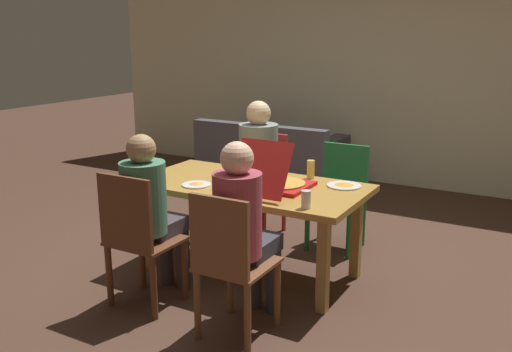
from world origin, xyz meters
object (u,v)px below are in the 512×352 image
dining_table (250,194)px  plate_0 (344,185)px  drinking_glass_1 (232,165)px  chair_0 (263,180)px  plate_1 (196,184)px  person_2 (150,205)px  chair_1 (230,262)px  drinking_glass_2 (311,169)px  chair_3 (340,192)px  person_1 (243,222)px  chair_2 (137,237)px  couch (270,160)px  person_0 (256,158)px  pizza_box_0 (278,182)px  drinking_glass_0 (306,199)px

dining_table → plate_0: size_ratio=6.87×
drinking_glass_1 → chair_0: bearing=94.8°
plate_1 → drinking_glass_1: 0.50m
person_2 → plate_1: bearing=84.5°
chair_1 → drinking_glass_2: 1.33m
person_2 → chair_3: person_2 is taller
drinking_glass_2 → person_1: bearing=-87.4°
dining_table → chair_0: (-0.37, 0.89, -0.14)m
person_1 → chair_3: size_ratio=1.37×
dining_table → chair_1: 1.01m
chair_0 → chair_2: (0.00, -1.77, 0.01)m
dining_table → couch: size_ratio=1.00×
person_2 → drinking_glass_2: person_2 is taller
dining_table → drinking_glass_2: drinking_glass_2 is taller
person_0 → chair_0: bearing=90.0°
dining_table → chair_2: bearing=-112.6°
pizza_box_0 → drinking_glass_0: size_ratio=5.09×
drinking_glass_2 → pizza_box_0: bearing=-101.3°
person_2 → pizza_box_0: person_2 is taller
person_2 → pizza_box_0: size_ratio=1.95×
plate_1 → drinking_glass_2: drinking_glass_2 is taller
drinking_glass_1 → drinking_glass_2: size_ratio=0.80×
plate_1 → pizza_box_0: bearing=19.9°
chair_0 → person_0: 0.27m
chair_1 → chair_2: chair_2 is taller
pizza_box_0 → chair_2: bearing=-126.7°
chair_1 → plate_0: (0.27, 1.20, 0.23)m
plate_0 → drinking_glass_0: bearing=-92.5°
pizza_box_0 → plate_1: 0.62m
plate_0 → drinking_glass_1: drinking_glass_1 is taller
dining_table → pizza_box_0: bearing=-8.4°
person_2 → drinking_glass_2: 1.32m
dining_table → chair_0: bearing=112.5°
chair_1 → pizza_box_0: pizza_box_0 is taller
dining_table → pizza_box_0: pizza_box_0 is taller
chair_0 → drinking_glass_1: (0.05, -0.64, 0.28)m
chair_0 → chair_1: bearing=-67.1°
person_2 → pizza_box_0: bearing=47.9°
chair_0 → drinking_glass_0: 1.62m
chair_2 → pizza_box_0: pizza_box_0 is taller
chair_3 → drinking_glass_0: size_ratio=7.42×
dining_table → drinking_glass_0: (0.63, -0.35, 0.14)m
pizza_box_0 → plate_0: 0.51m
chair_2 → drinking_glass_1: bearing=87.3°
drinking_glass_0 → couch: bearing=122.0°
drinking_glass_1 → couch: bearing=110.3°
chair_0 → couch: chair_0 is taller
dining_table → chair_0: 0.97m
chair_2 → person_2: person_2 is taller
drinking_glass_0 → chair_1: bearing=-112.9°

